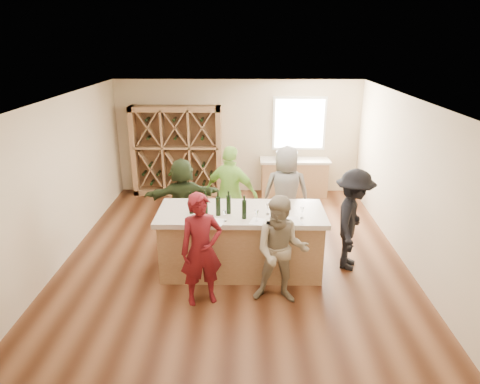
{
  "coord_description": "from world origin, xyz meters",
  "views": [
    {
      "loc": [
        0.21,
        -6.94,
        3.75
      ],
      "look_at": [
        0.1,
        0.2,
        1.15
      ],
      "focal_mm": 32.0,
      "sensor_mm": 36.0,
      "label": 1
    }
  ],
  "objects_px": {
    "wine_rack": "(177,151)",
    "person_far_right": "(286,193)",
    "wine_bottle_e": "(229,205)",
    "person_server": "(353,220)",
    "person_far_mid": "(231,194)",
    "tasting_counter_base": "(241,243)",
    "person_far_left": "(183,198)",
    "wine_bottle_b": "(199,210)",
    "person_near_left": "(201,250)",
    "person_near_right": "(281,251)",
    "wine_bottle_a": "(191,205)",
    "wine_bottle_c": "(205,205)",
    "wine_bottle_f": "(244,209)",
    "wine_bottle_d": "(218,206)",
    "sink": "(287,156)"
  },
  "relations": [
    {
      "from": "person_far_left",
      "to": "wine_rack",
      "type": "bearing_deg",
      "value": -90.96
    },
    {
      "from": "wine_bottle_e",
      "to": "person_server",
      "type": "relative_size",
      "value": 0.17
    },
    {
      "from": "wine_bottle_a",
      "to": "person_far_right",
      "type": "height_order",
      "value": "person_far_right"
    },
    {
      "from": "person_near_left",
      "to": "wine_bottle_f",
      "type": "xyz_separation_m",
      "value": [
        0.61,
        0.63,
        0.37
      ]
    },
    {
      "from": "wine_rack",
      "to": "sink",
      "type": "relative_size",
      "value": 4.06
    },
    {
      "from": "wine_bottle_e",
      "to": "wine_bottle_d",
      "type": "bearing_deg",
      "value": -154.06
    },
    {
      "from": "wine_rack",
      "to": "person_server",
      "type": "xyz_separation_m",
      "value": [
        3.49,
        -3.64,
        -0.23
      ]
    },
    {
      "from": "tasting_counter_base",
      "to": "person_near_right",
      "type": "relative_size",
      "value": 1.56
    },
    {
      "from": "wine_bottle_e",
      "to": "wine_bottle_f",
      "type": "bearing_deg",
      "value": -38.4
    },
    {
      "from": "wine_bottle_e",
      "to": "person_server",
      "type": "height_order",
      "value": "person_server"
    },
    {
      "from": "wine_bottle_c",
      "to": "person_far_right",
      "type": "xyz_separation_m",
      "value": [
        1.42,
        1.46,
        -0.32
      ]
    },
    {
      "from": "wine_bottle_e",
      "to": "person_far_left",
      "type": "xyz_separation_m",
      "value": [
        -0.95,
        1.4,
        -0.43
      ]
    },
    {
      "from": "tasting_counter_base",
      "to": "person_far_left",
      "type": "distance_m",
      "value": 1.76
    },
    {
      "from": "wine_bottle_f",
      "to": "wine_rack",
      "type": "bearing_deg",
      "value": 112.38
    },
    {
      "from": "wine_bottle_a",
      "to": "person_far_left",
      "type": "distance_m",
      "value": 1.5
    },
    {
      "from": "wine_bottle_c",
      "to": "person_far_left",
      "type": "height_order",
      "value": "person_far_left"
    },
    {
      "from": "wine_bottle_a",
      "to": "person_far_mid",
      "type": "bearing_deg",
      "value": 66.03
    },
    {
      "from": "person_server",
      "to": "wine_bottle_f",
      "type": "height_order",
      "value": "person_server"
    },
    {
      "from": "wine_rack",
      "to": "person_far_mid",
      "type": "bearing_deg",
      "value": -60.91
    },
    {
      "from": "person_server",
      "to": "wine_bottle_f",
      "type": "relative_size",
      "value": 5.82
    },
    {
      "from": "person_near_left",
      "to": "wine_bottle_f",
      "type": "height_order",
      "value": "person_near_left"
    },
    {
      "from": "wine_rack",
      "to": "person_far_right",
      "type": "xyz_separation_m",
      "value": [
        2.48,
        -2.45,
        -0.18
      ]
    },
    {
      "from": "wine_bottle_d",
      "to": "tasting_counter_base",
      "type": "bearing_deg",
      "value": 26.55
    },
    {
      "from": "wine_bottle_b",
      "to": "wine_bottle_e",
      "type": "relative_size",
      "value": 0.95
    },
    {
      "from": "wine_rack",
      "to": "person_near_left",
      "type": "height_order",
      "value": "wine_rack"
    },
    {
      "from": "tasting_counter_base",
      "to": "person_server",
      "type": "bearing_deg",
      "value": 4.25
    },
    {
      "from": "wine_bottle_e",
      "to": "person_near_left",
      "type": "relative_size",
      "value": 0.18
    },
    {
      "from": "wine_bottle_d",
      "to": "wine_bottle_a",
      "type": "bearing_deg",
      "value": 169.55
    },
    {
      "from": "wine_bottle_e",
      "to": "person_server",
      "type": "xyz_separation_m",
      "value": [
        2.06,
        0.24,
        -0.36
      ]
    },
    {
      "from": "person_near_left",
      "to": "person_near_right",
      "type": "height_order",
      "value": "person_near_left"
    },
    {
      "from": "sink",
      "to": "wine_bottle_b",
      "type": "relative_size",
      "value": 1.9
    },
    {
      "from": "wine_bottle_e",
      "to": "person_far_left",
      "type": "bearing_deg",
      "value": 124.1
    },
    {
      "from": "wine_rack",
      "to": "person_far_left",
      "type": "distance_m",
      "value": 2.55
    },
    {
      "from": "wine_bottle_b",
      "to": "person_far_right",
      "type": "distance_m",
      "value": 2.24
    },
    {
      "from": "person_far_left",
      "to": "wine_bottle_c",
      "type": "bearing_deg",
      "value": 100.03
    },
    {
      "from": "wine_bottle_d",
      "to": "person_server",
      "type": "relative_size",
      "value": 0.18
    },
    {
      "from": "wine_bottle_c",
      "to": "wine_bottle_a",
      "type": "bearing_deg",
      "value": 171.51
    },
    {
      "from": "wine_bottle_d",
      "to": "wine_bottle_e",
      "type": "height_order",
      "value": "wine_bottle_d"
    },
    {
      "from": "wine_bottle_a",
      "to": "wine_bottle_b",
      "type": "height_order",
      "value": "wine_bottle_a"
    },
    {
      "from": "person_near_left",
      "to": "person_far_right",
      "type": "bearing_deg",
      "value": 39.16
    },
    {
      "from": "wine_bottle_f",
      "to": "wine_bottle_d",
      "type": "bearing_deg",
      "value": 163.9
    },
    {
      "from": "person_far_mid",
      "to": "wine_bottle_b",
      "type": "bearing_deg",
      "value": 97.16
    },
    {
      "from": "person_near_right",
      "to": "person_far_left",
      "type": "xyz_separation_m",
      "value": [
        -1.74,
        2.19,
        -0.03
      ]
    },
    {
      "from": "wine_bottle_c",
      "to": "wine_bottle_d",
      "type": "xyz_separation_m",
      "value": [
        0.21,
        -0.05,
        -0.0
      ]
    },
    {
      "from": "wine_bottle_d",
      "to": "person_far_left",
      "type": "xyz_separation_m",
      "value": [
        -0.78,
        1.48,
        -0.44
      ]
    },
    {
      "from": "person_far_mid",
      "to": "person_far_left",
      "type": "height_order",
      "value": "person_far_mid"
    },
    {
      "from": "sink",
      "to": "wine_bottle_e",
      "type": "height_order",
      "value": "wine_bottle_e"
    },
    {
      "from": "wine_bottle_d",
      "to": "person_far_left",
      "type": "bearing_deg",
      "value": 117.97
    },
    {
      "from": "tasting_counter_base",
      "to": "person_far_mid",
      "type": "distance_m",
      "value": 1.32
    },
    {
      "from": "wine_bottle_a",
      "to": "person_near_right",
      "type": "relative_size",
      "value": 0.17
    }
  ]
}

